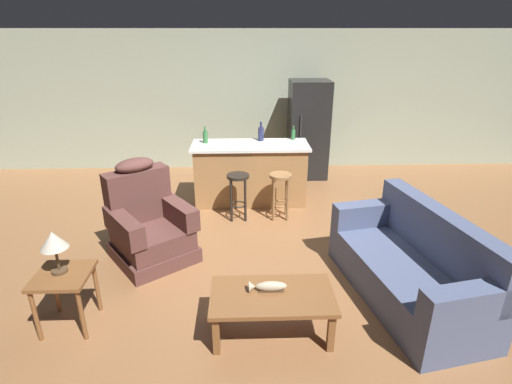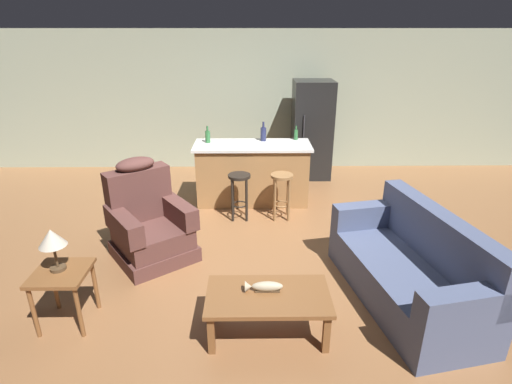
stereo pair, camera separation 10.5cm
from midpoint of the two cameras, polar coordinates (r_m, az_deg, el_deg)
The scene contains 15 objects.
ground_plane at distance 5.28m, azimuth -1.02°, elevation -7.15°, with size 12.00×12.00×0.00m.
back_wall at distance 7.83m, azimuth -1.54°, elevation 12.80°, with size 12.00×0.05×2.60m.
coffee_table at distance 3.67m, azimuth 1.47°, elevation -15.08°, with size 1.10×0.60×0.42m.
fish_figurine at distance 3.66m, azimuth 0.82°, elevation -13.35°, with size 0.34×0.10×0.10m.
couch at distance 4.41m, azimuth 20.71°, elevation -10.08°, with size 1.19×2.03×0.94m.
recliner_near_lamp at distance 4.95m, azimuth -15.67°, elevation -4.59°, with size 1.18×1.18×1.20m.
end_table at distance 4.11m, azimuth -26.43°, elevation -11.59°, with size 0.48×0.48×0.56m.
table_lamp at distance 3.95m, azimuth -27.64°, elevation -6.36°, with size 0.24×0.24×0.41m.
kitchen_island at distance 6.31m, azimuth -1.29°, elevation 2.71°, with size 1.80×0.70×0.95m.
bar_stool_left at distance 5.72m, azimuth -3.10°, elevation 0.51°, with size 0.32×0.32×0.68m.
bar_stool_right at distance 5.74m, azimuth 2.97°, elevation 0.59°, with size 0.32×0.32×0.68m.
refrigerator at distance 7.44m, azimuth 7.05°, elevation 8.83°, with size 0.70×0.69×1.76m.
bottle_tall_green at distance 6.44m, azimuth 4.88°, elevation 8.22°, with size 0.06×0.06×0.22m.
bottle_short_amber at distance 6.27m, azimuth -7.74°, elevation 7.84°, with size 0.08×0.08×0.26m.
bottle_wine_dark at distance 6.33m, azimuth 0.22°, elevation 8.34°, with size 0.09×0.09×0.30m.
Camera 1 is at (-0.12, -4.59, 2.60)m, focal length 28.00 mm.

